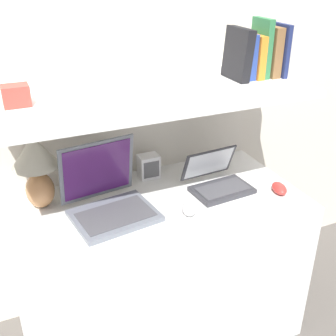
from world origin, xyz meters
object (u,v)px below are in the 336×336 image
Objects in this scene: table_lamp at (36,164)px; laptop_small at (218,181)px; second_mouse at (279,188)px; book_orange at (254,56)px; laptop_large at (109,199)px; shelf_gadget at (16,96)px; book_brown at (269,51)px; book_navy at (276,49)px; computer_mouse at (189,208)px; book_green at (261,48)px; book_black at (238,54)px; book_blue at (246,56)px; router_box at (149,166)px.

table_lamp is 0.80m from laptop_small.
table_lamp reaches higher than second_mouse.
laptop_small is at bearing -160.60° from book_orange.
laptop_large is 3.95× the size of shelf_gadget.
book_orange is (-0.08, 0.00, -0.01)m from book_brown.
book_orange is at bearing 104.98° from second_mouse.
book_navy is at bearing -5.49° from table_lamp.
computer_mouse is at bearing -153.44° from book_orange.
book_green is 0.12m from book_black.
book_blue is (-0.07, 0.00, -0.03)m from book_green.
book_brown is 1.07m from shelf_gadget.
book_blue is at bearing 180.00° from book_orange.
second_mouse is 0.51× the size of book_navy.
shelf_gadget is at bearing 180.00° from book_green.
laptop_small is 1.56× the size of book_orange.
book_green is at bearing 180.00° from book_brown.
book_navy is (0.06, 0.21, 0.58)m from second_mouse.
book_blue is at bearing 180.00° from book_green.
book_navy reaches higher than book_orange.
table_lamp is at bearing 167.75° from laptop_small.
laptop_large is at bearing -175.08° from book_blue.
shelf_gadget reaches higher than laptop_small.
shelf_gadget reaches higher than table_lamp.
computer_mouse is at bearing -155.28° from book_green.
table_lamp is 1.50× the size of book_black.
laptop_large is at bearing -176.01° from book_navy.
book_black is at bearing -6.72° from table_lamp.
table_lamp is 0.88× the size of laptop_large.
book_green reaches higher than router_box.
laptop_large is 2.04× the size of book_orange.
computer_mouse is 0.57× the size of book_black.
book_black reaches higher than shelf_gadget.
laptop_large is 0.91m from book_green.
second_mouse is at bearing -31.50° from laptop_small.
book_green is 1.36× the size of book_orange.
book_navy is (0.55, -0.17, 0.54)m from router_box.
book_navy reaches higher than shelf_gadget.
book_navy is at bearing 0.00° from shelf_gadget.
laptop_large is 1.71× the size of book_black.
shelf_gadget reaches higher than second_mouse.
shelf_gadget is (-0.90, 0.00, -0.07)m from book_black.
book_black is (0.31, 0.20, 0.57)m from computer_mouse.
book_blue reaches higher than second_mouse.
laptop_large is 0.84m from book_blue.
second_mouse is (1.00, -0.31, -0.18)m from table_lamp.
book_orange is at bearing 0.00° from book_blue.
book_blue is at bearing 24.12° from laptop_small.
table_lamp is at bearing 174.51° from book_navy.
computer_mouse is at bearing -147.87° from laptop_small.
second_mouse is 0.60m from book_orange.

